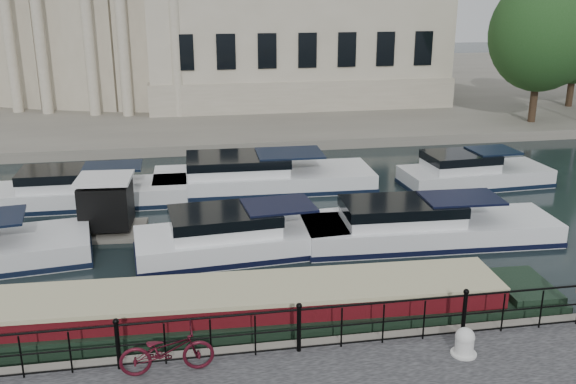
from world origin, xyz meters
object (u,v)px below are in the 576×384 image
at_px(mooring_bollard, 465,342).
at_px(narrowboat, 238,317).
at_px(harbour_hut, 107,208).
at_px(bicycle, 167,350).

distance_m(mooring_bollard, narrowboat, 5.69).
bearing_deg(harbour_hut, mooring_bollard, -46.03).
xyz_separation_m(bicycle, mooring_bollard, (6.62, -0.47, -0.22)).
xyz_separation_m(mooring_bollard, harbour_hut, (-8.77, 10.55, 0.09)).
relative_size(bicycle, mooring_bollard, 3.05).
bearing_deg(narrowboat, harbour_hut, 119.48).
distance_m(mooring_bollard, harbour_hut, 13.72).
bearing_deg(bicycle, mooring_bollard, -96.17).
distance_m(bicycle, harbour_hut, 10.30).
xyz_separation_m(mooring_bollard, narrowboat, (-4.85, 2.93, -0.50)).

